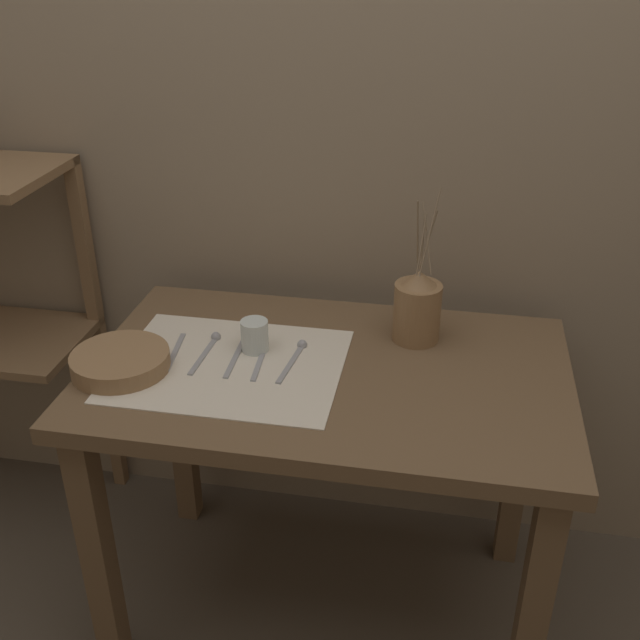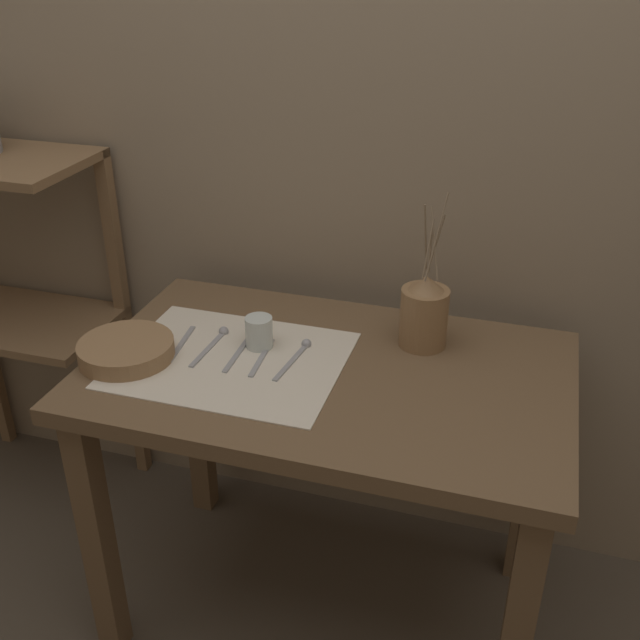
{
  "view_description": "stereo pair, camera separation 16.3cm",
  "coord_description": "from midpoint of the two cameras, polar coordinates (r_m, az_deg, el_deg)",
  "views": [
    {
      "loc": [
        0.25,
        -1.42,
        1.65
      ],
      "look_at": [
        -0.02,
        0.0,
        0.88
      ],
      "focal_mm": 42.0,
      "sensor_mm": 36.0,
      "label": 1
    },
    {
      "loc": [
        0.4,
        -1.38,
        1.65
      ],
      "look_at": [
        -0.02,
        0.0,
        0.88
      ],
      "focal_mm": 42.0,
      "sensor_mm": 36.0,
      "label": 2
    }
  ],
  "objects": [
    {
      "name": "pitcher_with_flowers",
      "position": [
        1.77,
        10.58,
        0.47
      ],
      "size": [
        0.11,
        0.11,
        0.38
      ],
      "color": "olive",
      "rests_on": "wooden_table"
    },
    {
      "name": "stone_wall_back",
      "position": [
        1.93,
        7.03,
        14.39
      ],
      "size": [
        7.0,
        0.06,
        2.4
      ],
      "color": "gray",
      "rests_on": "ground_plane"
    },
    {
      "name": "fork_inner",
      "position": [
        1.72,
        -1.76,
        -2.94
      ],
      "size": [
        0.02,
        0.17,
        0.0
      ],
      "color": "#939399",
      "rests_on": "wooden_table"
    },
    {
      "name": "linen_cloth",
      "position": [
        1.72,
        -4.06,
        -3.12
      ],
      "size": [
        0.51,
        0.41,
        0.0
      ],
      "color": "beige",
      "rests_on": "wooden_table"
    },
    {
      "name": "glass_tumbler_near",
      "position": [
        1.75,
        -2.01,
        -1.0
      ],
      "size": [
        0.06,
        0.06,
        0.08
      ],
      "color": "silver",
      "rests_on": "wooden_table"
    },
    {
      "name": "ground_plane",
      "position": [
        2.19,
        2.75,
        -20.91
      ],
      "size": [
        12.0,
        12.0,
        0.0
      ],
      "primitive_type": "plane",
      "color": "brown"
    },
    {
      "name": "wooden_table",
      "position": [
        1.76,
        3.22,
        -7.07
      ],
      "size": [
        1.09,
        0.67,
        0.76
      ],
      "color": "brown",
      "rests_on": "ground_plane"
    },
    {
      "name": "wooden_bowl",
      "position": [
        1.75,
        -11.99,
        -2.34
      ],
      "size": [
        0.22,
        0.22,
        0.04
      ],
      "color": "#8E6B47",
      "rests_on": "wooden_table"
    },
    {
      "name": "spoon_outer",
      "position": [
        1.8,
        -5.23,
        -1.42
      ],
      "size": [
        0.02,
        0.18,
        0.02
      ],
      "color": "#939399",
      "rests_on": "wooden_table"
    },
    {
      "name": "fork_outer",
      "position": [
        1.79,
        -7.97,
        -1.88
      ],
      "size": [
        0.03,
        0.17,
        0.0
      ],
      "color": "#939399",
      "rests_on": "wooden_table"
    },
    {
      "name": "wooden_shelf_unit",
      "position": [
        2.31,
        -20.69,
        4.13
      ],
      "size": [
        0.58,
        0.35,
        1.1
      ],
      "color": "brown",
      "rests_on": "ground_plane"
    },
    {
      "name": "spoon_inner",
      "position": [
        1.74,
        1.22,
        -2.41
      ],
      "size": [
        0.04,
        0.18,
        0.02
      ],
      "color": "#939399",
      "rests_on": "wooden_table"
    },
    {
      "name": "knife_center",
      "position": [
        1.74,
        -3.61,
        -2.63
      ],
      "size": [
        0.02,
        0.17,
        0.0
      ],
      "color": "#939399",
      "rests_on": "wooden_table"
    }
  ]
}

